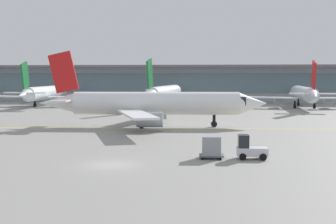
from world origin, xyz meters
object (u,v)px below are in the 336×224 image
Objects in this scene: taxiing_regional_jet at (153,104)px; baggage_tug at (250,149)px; gate_airplane_2 at (164,93)px; gate_airplane_3 at (304,94)px; gate_airplane_1 at (45,93)px; cargo_dolly_lead at (211,146)px.

taxiing_regional_jet reaches higher than baggage_tug.
gate_airplane_2 is 0.98× the size of taxiing_regional_jet.
baggage_tug is (-13.95, -65.05, -2.09)m from gate_airplane_3.
gate_airplane_1 is at bearing 91.38° from gate_airplane_3.
gate_airplane_3 reaches higher than gate_airplane_1.
taxiing_regional_jet is 11.82× the size of baggage_tug.
gate_airplane_2 is 11.58× the size of baggage_tug.
gate_airplane_2 is at bearing 98.09° from cargo_dolly_lead.
cargo_dolly_lead is at bearing -163.36° from gate_airplane_2.
baggage_tug is at bearing -160.47° from gate_airplane_2.
gate_airplane_3 reaches higher than cargo_dolly_lead.
gate_airplane_2 is at bearing 96.10° from gate_airplane_3.
baggage_tug is 3.25m from cargo_dolly_lead.
cargo_dolly_lead is (8.92, -24.45, -2.09)m from taxiing_regional_jet.
gate_airplane_2 is 29.91m from gate_airplane_3.
baggage_tug is (12.16, -24.26, -2.25)m from taxiing_regional_jet.
gate_airplane_1 is 0.95× the size of gate_airplane_2.
gate_airplane_3 is at bearing 71.90° from cargo_dolly_lead.
taxiing_regional_jet is (30.89, -39.33, 0.20)m from gate_airplane_1.
gate_airplane_3 is (57.01, 1.47, 0.04)m from gate_airplane_1.
gate_airplane_3 is 0.95× the size of taxiing_regional_jet.
gate_airplane_1 is at bearing 118.64° from cargo_dolly_lead.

